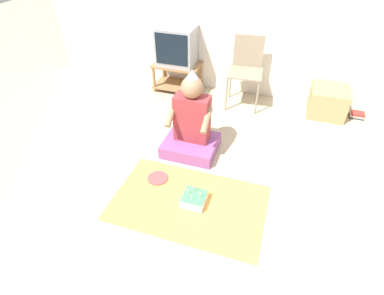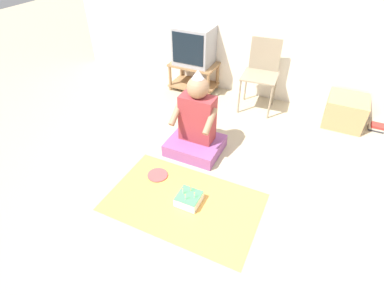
{
  "view_description": "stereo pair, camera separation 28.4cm",
  "coord_description": "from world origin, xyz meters",
  "px_view_note": "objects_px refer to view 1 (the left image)",
  "views": [
    {
      "loc": [
        0.35,
        -1.89,
        2.11
      ],
      "look_at": [
        -0.35,
        0.23,
        0.35
      ],
      "focal_mm": 28.0,
      "sensor_mm": 36.0,
      "label": 1
    },
    {
      "loc": [
        0.61,
        -1.78,
        2.11
      ],
      "look_at": [
        -0.35,
        0.23,
        0.35
      ],
      "focal_mm": 28.0,
      "sensor_mm": 36.0,
      "label": 2
    }
  ],
  "objects_px": {
    "tv": "(177,46)",
    "cardboard_box_stack": "(328,102)",
    "book_pile": "(357,115)",
    "folding_chair": "(246,66)",
    "paper_plate": "(158,178)",
    "person_seated": "(191,126)",
    "birthday_cake": "(194,199)"
  },
  "relations": [
    {
      "from": "folding_chair",
      "to": "book_pile",
      "type": "relative_size",
      "value": 4.87
    },
    {
      "from": "book_pile",
      "to": "paper_plate",
      "type": "distance_m",
      "value": 2.75
    },
    {
      "from": "folding_chair",
      "to": "tv",
      "type": "bearing_deg",
      "value": 175.51
    },
    {
      "from": "tv",
      "to": "cardboard_box_stack",
      "type": "bearing_deg",
      "value": -1.34
    },
    {
      "from": "folding_chair",
      "to": "person_seated",
      "type": "xyz_separation_m",
      "value": [
        -0.34,
        -1.25,
        -0.22
      ]
    },
    {
      "from": "tv",
      "to": "birthday_cake",
      "type": "bearing_deg",
      "value": -65.94
    },
    {
      "from": "tv",
      "to": "book_pile",
      "type": "relative_size",
      "value": 2.8
    },
    {
      "from": "person_seated",
      "to": "paper_plate",
      "type": "bearing_deg",
      "value": -106.7
    },
    {
      "from": "tv",
      "to": "paper_plate",
      "type": "height_order",
      "value": "tv"
    },
    {
      "from": "tv",
      "to": "birthday_cake",
      "type": "distance_m",
      "value": 2.35
    },
    {
      "from": "folding_chair",
      "to": "person_seated",
      "type": "distance_m",
      "value": 1.31
    },
    {
      "from": "folding_chair",
      "to": "book_pile",
      "type": "bearing_deg",
      "value": 2.54
    },
    {
      "from": "tv",
      "to": "paper_plate",
      "type": "bearing_deg",
      "value": -75.69
    },
    {
      "from": "book_pile",
      "to": "folding_chair",
      "type": "bearing_deg",
      "value": -177.46
    },
    {
      "from": "folding_chair",
      "to": "cardboard_box_stack",
      "type": "height_order",
      "value": "folding_chair"
    },
    {
      "from": "folding_chair",
      "to": "person_seated",
      "type": "height_order",
      "value": "person_seated"
    },
    {
      "from": "book_pile",
      "to": "birthday_cake",
      "type": "relative_size",
      "value": 0.88
    },
    {
      "from": "book_pile",
      "to": "tv",
      "type": "bearing_deg",
      "value": 179.73
    },
    {
      "from": "person_seated",
      "to": "birthday_cake",
      "type": "relative_size",
      "value": 4.48
    },
    {
      "from": "folding_chair",
      "to": "cardboard_box_stack",
      "type": "xyz_separation_m",
      "value": [
        1.1,
        0.03,
        -0.35
      ]
    },
    {
      "from": "cardboard_box_stack",
      "to": "book_pile",
      "type": "xyz_separation_m",
      "value": [
        0.4,
        0.04,
        -0.15
      ]
    },
    {
      "from": "person_seated",
      "to": "paper_plate",
      "type": "relative_size",
      "value": 4.57
    },
    {
      "from": "folding_chair",
      "to": "paper_plate",
      "type": "height_order",
      "value": "folding_chair"
    },
    {
      "from": "folding_chair",
      "to": "person_seated",
      "type": "bearing_deg",
      "value": -105.45
    },
    {
      "from": "tv",
      "to": "cardboard_box_stack",
      "type": "height_order",
      "value": "tv"
    },
    {
      "from": "person_seated",
      "to": "birthday_cake",
      "type": "xyz_separation_m",
      "value": [
        0.27,
        -0.75,
        -0.26
      ]
    },
    {
      "from": "tv",
      "to": "birthday_cake",
      "type": "xyz_separation_m",
      "value": [
        0.93,
        -2.08,
        -0.61
      ]
    },
    {
      "from": "book_pile",
      "to": "person_seated",
      "type": "xyz_separation_m",
      "value": [
        -1.84,
        -1.31,
        0.28
      ]
    },
    {
      "from": "tv",
      "to": "book_pile",
      "type": "distance_m",
      "value": 2.57
    },
    {
      "from": "cardboard_box_stack",
      "to": "book_pile",
      "type": "distance_m",
      "value": 0.43
    },
    {
      "from": "cardboard_box_stack",
      "to": "paper_plate",
      "type": "distance_m",
      "value": 2.45
    },
    {
      "from": "folding_chair",
      "to": "paper_plate",
      "type": "bearing_deg",
      "value": -105.85
    }
  ]
}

